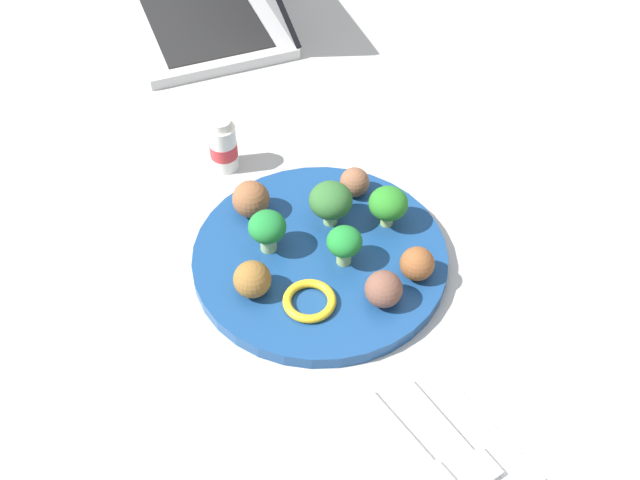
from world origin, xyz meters
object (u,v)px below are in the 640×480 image
(broccoli_floret_far_rim, at_px, (331,201))
(meatball_back_left, at_px, (251,199))
(broccoli_floret_mid_left, at_px, (267,228))
(pepper_ring_front_left, at_px, (309,301))
(knife, at_px, (421,457))
(broccoli_floret_mid_right, at_px, (389,205))
(meatball_near_rim, at_px, (384,289))
(napkin, at_px, (431,443))
(meatball_back_right, at_px, (355,182))
(yogurt_bottle, at_px, (223,146))
(meatball_mid_left, at_px, (417,264))
(fork, at_px, (452,436))
(meatball_front_left, at_px, (252,279))
(broccoli_floret_back_left, at_px, (344,243))
(plate, at_px, (320,257))

(broccoli_floret_far_rim, distance_m, meatball_back_left, 0.09)
(broccoli_floret_far_rim, xyz_separation_m, meatball_back_left, (-0.06, -0.07, -0.01))
(broccoli_floret_mid_left, height_order, broccoli_floret_far_rim, broccoli_floret_far_rim)
(pepper_ring_front_left, distance_m, knife, 0.19)
(broccoli_floret_mid_right, bearing_deg, meatball_near_rim, -36.57)
(meatball_near_rim, xyz_separation_m, napkin, (0.15, -0.05, -0.03))
(meatball_back_left, relative_size, knife, 0.29)
(meatball_near_rim, xyz_separation_m, knife, (0.16, -0.06, -0.03))
(meatball_back_right, relative_size, yogurt_bottle, 0.49)
(meatball_back_left, bearing_deg, broccoli_floret_mid_left, -8.97)
(meatball_mid_left, bearing_deg, broccoli_floret_mid_left, -133.95)
(broccoli_floret_mid_right, bearing_deg, broccoli_floret_mid_left, -105.11)
(meatball_back_right, bearing_deg, fork, -15.92)
(meatball_mid_left, bearing_deg, broccoli_floret_mid_right, 168.39)
(meatball_back_right, relative_size, pepper_ring_front_left, 0.63)
(meatball_back_left, height_order, fork, meatball_back_left)
(meatball_back_right, xyz_separation_m, napkin, (0.30, -0.11, -0.03))
(broccoli_floret_mid_right, relative_size, broccoli_floret_far_rim, 0.92)
(meatball_back_right, bearing_deg, broccoli_floret_far_rim, -61.21)
(meatball_front_left, relative_size, fork, 0.33)
(broccoli_floret_back_left, height_order, napkin, broccoli_floret_back_left)
(broccoli_floret_far_rim, height_order, meatball_back_left, broccoli_floret_far_rim)
(plate, distance_m, broccoli_floret_back_left, 0.05)
(broccoli_floret_mid_left, relative_size, meatball_back_left, 1.19)
(broccoli_floret_mid_left, xyz_separation_m, napkin, (0.27, 0.02, -0.05))
(broccoli_floret_back_left, relative_size, knife, 0.33)
(pepper_ring_front_left, height_order, fork, pepper_ring_front_left)
(broccoli_floret_far_rim, relative_size, yogurt_bottle, 0.75)
(meatball_near_rim, distance_m, meatball_front_left, 0.13)
(meatball_mid_left, relative_size, knife, 0.25)
(meatball_near_rim, relative_size, meatball_front_left, 0.99)
(broccoli_floret_mid_left, bearing_deg, broccoli_floret_back_left, 46.42)
(meatball_back_left, bearing_deg, meatball_front_left, -26.18)
(meatball_back_right, bearing_deg, meatball_back_left, -104.95)
(broccoli_floret_back_left, bearing_deg, broccoli_floret_mid_left, -133.58)
(meatball_mid_left, xyz_separation_m, knife, (0.17, -0.11, -0.03))
(broccoli_floret_back_left, xyz_separation_m, meatball_back_left, (-0.12, -0.05, -0.01))
(broccoli_floret_back_left, distance_m, knife, 0.24)
(broccoli_floret_mid_right, bearing_deg, meatball_back_left, -127.40)
(broccoli_floret_mid_right, height_order, meatball_back_left, broccoli_floret_mid_right)
(broccoli_floret_back_left, xyz_separation_m, pepper_ring_front_left, (0.03, -0.06, -0.03))
(broccoli_floret_far_rim, bearing_deg, napkin, -11.89)
(napkin, height_order, fork, fork)
(broccoli_floret_mid_right, xyz_separation_m, knife, (0.25, -0.13, -0.04))
(meatball_mid_left, bearing_deg, knife, -33.58)
(meatball_near_rim, bearing_deg, pepper_ring_front_left, -117.81)
(meatball_mid_left, distance_m, yogurt_bottle, 0.29)
(broccoli_floret_mid_right, distance_m, meatball_back_right, 0.06)
(broccoli_floret_mid_left, bearing_deg, meatball_front_left, -42.60)
(meatball_back_left, distance_m, knife, 0.34)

